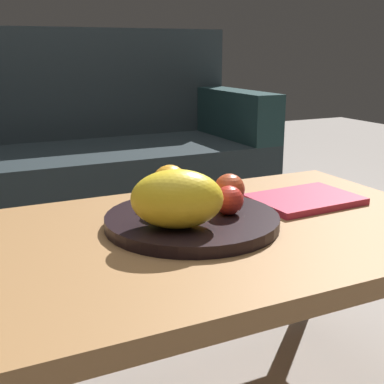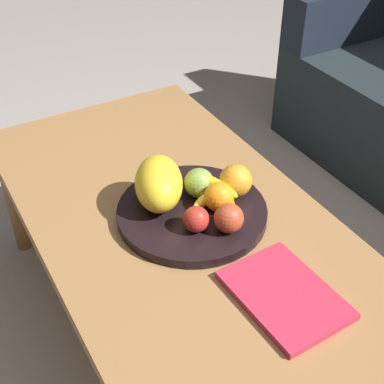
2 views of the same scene
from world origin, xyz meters
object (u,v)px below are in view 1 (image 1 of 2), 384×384
at_px(orange_left, 170,183).
at_px(banana_bunch, 175,196).
at_px(fruit_bowl, 192,221).
at_px(apple_left, 166,195).
at_px(orange_front, 195,190).
at_px(coffee_table, 182,254).
at_px(couch, 68,168).
at_px(apple_right, 229,200).
at_px(magazine, 304,199).
at_px(melon_large_front, 177,199).
at_px(apple_front, 229,189).

relative_size(orange_left, banana_bunch, 0.51).
xyz_separation_m(fruit_bowl, apple_left, (-0.04, 0.04, 0.05)).
distance_m(orange_front, banana_bunch, 0.05).
bearing_deg(coffee_table, apple_left, 92.42).
bearing_deg(coffee_table, couch, 87.28).
height_order(coffee_table, apple_right, apple_right).
xyz_separation_m(couch, magazine, (0.30, -1.25, 0.15)).
bearing_deg(banana_bunch, orange_front, -15.60).
xyz_separation_m(apple_right, banana_bunch, (-0.08, 0.10, -0.00)).
xyz_separation_m(couch, melon_large_front, (-0.09, -1.35, 0.22)).
height_order(fruit_bowl, apple_right, apple_right).
xyz_separation_m(orange_front, banana_bunch, (-0.04, 0.01, -0.01)).
relative_size(orange_left, apple_left, 1.10).
xyz_separation_m(apple_front, magazine, (0.21, 0.00, -0.05)).
distance_m(melon_large_front, orange_front, 0.15).
xyz_separation_m(coffee_table, apple_right, (0.11, -0.00, 0.10)).
xyz_separation_m(apple_front, apple_left, (-0.15, 0.01, 0.00)).
xyz_separation_m(banana_bunch, magazine, (0.33, -0.03, -0.04)).
bearing_deg(banana_bunch, apple_front, -15.48).
relative_size(coffee_table, apple_left, 16.28).
relative_size(coffee_table, orange_front, 16.57).
relative_size(apple_front, banana_bunch, 0.43).
bearing_deg(banana_bunch, coffee_table, -106.00).
xyz_separation_m(couch, fruit_bowl, (-0.03, -1.29, 0.15)).
height_order(apple_front, apple_right, apple_front).
relative_size(apple_left, banana_bunch, 0.46).
bearing_deg(apple_front, apple_left, 177.40).
distance_m(apple_front, magazine, 0.22).
bearing_deg(apple_left, coffee_table, -87.58).
bearing_deg(apple_right, banana_bunch, 129.69).
bearing_deg(magazine, apple_left, 176.83).
bearing_deg(melon_large_front, magazine, 13.92).
xyz_separation_m(apple_left, banana_bunch, (0.03, 0.03, -0.01)).
bearing_deg(apple_left, couch, 86.99).
height_order(coffee_table, apple_front, apple_front).
bearing_deg(banana_bunch, fruit_bowl, -81.87).
distance_m(fruit_bowl, melon_large_front, 0.11).
bearing_deg(apple_left, banana_bunch, 40.16).
bearing_deg(apple_left, apple_right, -32.58).
height_order(banana_bunch, magazine, banana_bunch).
bearing_deg(apple_left, orange_left, 61.53).
xyz_separation_m(fruit_bowl, orange_front, (0.03, 0.06, 0.05)).
height_order(orange_front, banana_bunch, orange_front).
bearing_deg(orange_left, banana_bunch, -103.19).
xyz_separation_m(coffee_table, orange_front, (0.07, 0.09, 0.11)).
bearing_deg(melon_large_front, couch, 86.38).
bearing_deg(melon_large_front, coffee_table, 50.73).
height_order(apple_left, magazine, apple_left).
height_order(orange_left, magazine, orange_left).
xyz_separation_m(fruit_bowl, magazine, (0.32, 0.04, -0.00)).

